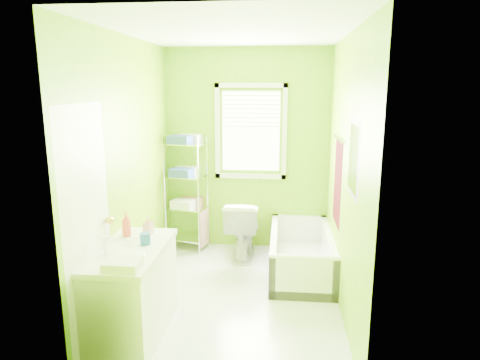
# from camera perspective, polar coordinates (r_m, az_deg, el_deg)

# --- Properties ---
(ground) EXTENTS (2.90, 2.90, 0.00)m
(ground) POSITION_cam_1_polar(r_m,az_deg,el_deg) (4.58, -0.70, -15.16)
(ground) COLOR silver
(ground) RESTS_ON ground
(room_envelope) EXTENTS (2.14, 2.94, 2.62)m
(room_envelope) POSITION_cam_1_polar(r_m,az_deg,el_deg) (4.10, -0.75, 4.35)
(room_envelope) COLOR #70A708
(room_envelope) RESTS_ON ground
(window) EXTENTS (0.92, 0.05, 1.22)m
(window) POSITION_cam_1_polar(r_m,az_deg,el_deg) (5.50, 1.45, 7.12)
(window) COLOR white
(window) RESTS_ON ground
(door) EXTENTS (0.09, 0.80, 2.00)m
(door) POSITION_cam_1_polar(r_m,az_deg,el_deg) (3.57, -19.55, -6.66)
(door) COLOR white
(door) RESTS_ON ground
(right_wall_decor) EXTENTS (0.04, 1.48, 1.17)m
(right_wall_decor) POSITION_cam_1_polar(r_m,az_deg,el_deg) (4.14, 13.63, 0.88)
(right_wall_decor) COLOR #43070B
(right_wall_decor) RESTS_ON ground
(bathtub) EXTENTS (0.70, 1.51, 0.49)m
(bathtub) POSITION_cam_1_polar(r_m,az_deg,el_deg) (5.10, 8.11, -10.38)
(bathtub) COLOR white
(bathtub) RESTS_ON ground
(toilet) EXTENTS (0.43, 0.74, 0.74)m
(toilet) POSITION_cam_1_polar(r_m,az_deg,el_deg) (5.40, 0.38, -6.47)
(toilet) COLOR white
(toilet) RESTS_ON ground
(vanity) EXTENTS (0.54, 1.06, 1.02)m
(vanity) POSITION_cam_1_polar(r_m,az_deg,el_deg) (3.87, -14.18, -14.00)
(vanity) COLOR white
(vanity) RESTS_ON ground
(wire_shelf_unit) EXTENTS (0.56, 0.45, 1.52)m
(wire_shelf_unit) POSITION_cam_1_polar(r_m,az_deg,el_deg) (5.59, -7.08, -0.08)
(wire_shelf_unit) COLOR silver
(wire_shelf_unit) RESTS_ON ground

